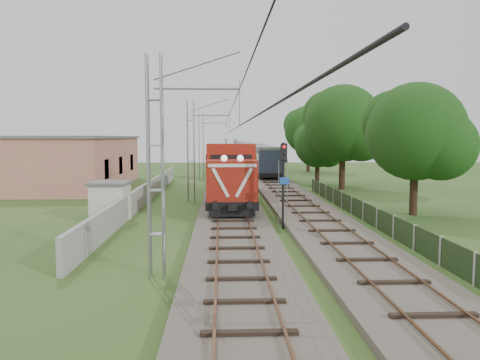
{
  "coord_description": "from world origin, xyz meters",
  "views": [
    {
      "loc": [
        -0.69,
        -24.74,
        5.09
      ],
      "look_at": [
        0.64,
        6.81,
        2.2
      ],
      "focal_mm": 35.0,
      "sensor_mm": 36.0,
      "label": 1
    }
  ],
  "objects_px": {
    "coach_rake": "(246,149)",
    "relay_hut": "(110,201)",
    "locomotive": "(229,173)",
    "signal_post": "(284,170)"
  },
  "relations": [
    {
      "from": "coach_rake",
      "to": "relay_hut",
      "type": "xyz_separation_m",
      "value": [
        -12.4,
        -76.98,
        -1.2
      ]
    },
    {
      "from": "coach_rake",
      "to": "relay_hut",
      "type": "height_order",
      "value": "coach_rake"
    },
    {
      "from": "signal_post",
      "to": "coach_rake",
      "type": "bearing_deg",
      "value": 88.42
    },
    {
      "from": "locomotive",
      "to": "relay_hut",
      "type": "relative_size",
      "value": 7.32
    },
    {
      "from": "coach_rake",
      "to": "relay_hut",
      "type": "distance_m",
      "value": 77.98
    },
    {
      "from": "coach_rake",
      "to": "signal_post",
      "type": "distance_m",
      "value": 79.98
    },
    {
      "from": "locomotive",
      "to": "relay_hut",
      "type": "distance_m",
      "value": 10.6
    },
    {
      "from": "locomotive",
      "to": "relay_hut",
      "type": "height_order",
      "value": "locomotive"
    },
    {
      "from": "signal_post",
      "to": "relay_hut",
      "type": "bearing_deg",
      "value": 163.78
    },
    {
      "from": "locomotive",
      "to": "coach_rake",
      "type": "bearing_deg",
      "value": 85.88
    }
  ]
}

